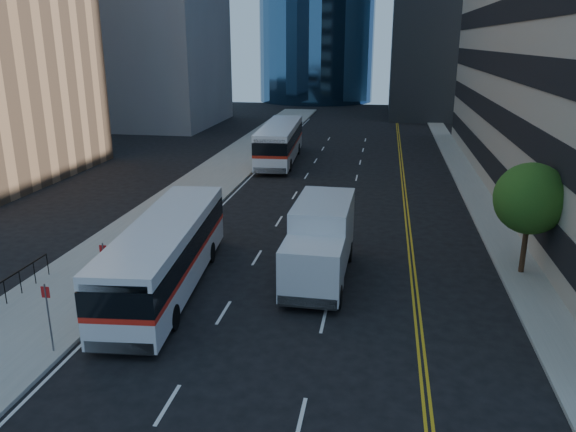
{
  "coord_description": "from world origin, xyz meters",
  "views": [
    {
      "loc": [
        2.42,
        -17.42,
        10.33
      ],
      "look_at": [
        -1.63,
        6.31,
        2.8
      ],
      "focal_mm": 35.0,
      "sensor_mm": 36.0,
      "label": 1
    }
  ],
  "objects_px": {
    "bus_front": "(167,252)",
    "box_truck": "(320,241)",
    "street_tree": "(531,199)",
    "bus_rear": "(280,141)"
  },
  "relations": [
    {
      "from": "bus_rear",
      "to": "street_tree",
      "type": "bearing_deg",
      "value": -59.22
    },
    {
      "from": "street_tree",
      "to": "bus_rear",
      "type": "bearing_deg",
      "value": 123.99
    },
    {
      "from": "bus_rear",
      "to": "box_truck",
      "type": "xyz_separation_m",
      "value": [
        6.49,
        -25.16,
        0.0
      ]
    },
    {
      "from": "street_tree",
      "to": "bus_front",
      "type": "xyz_separation_m",
      "value": [
        -15.47,
        -4.19,
        -1.96
      ]
    },
    {
      "from": "bus_rear",
      "to": "box_truck",
      "type": "bearing_deg",
      "value": -78.76
    },
    {
      "from": "bus_front",
      "to": "box_truck",
      "type": "relative_size",
      "value": 1.68
    },
    {
      "from": "street_tree",
      "to": "bus_front",
      "type": "bearing_deg",
      "value": -164.86
    },
    {
      "from": "bus_front",
      "to": "bus_rear",
      "type": "distance_m",
      "value": 27.32
    },
    {
      "from": "street_tree",
      "to": "bus_rear",
      "type": "relative_size",
      "value": 0.39
    },
    {
      "from": "street_tree",
      "to": "box_truck",
      "type": "xyz_separation_m",
      "value": [
        -9.11,
        -2.03,
        -1.83
      ]
    }
  ]
}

